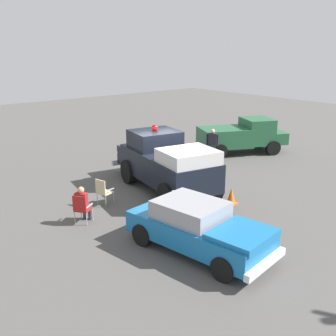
{
  "coord_description": "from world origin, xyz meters",
  "views": [
    {
      "loc": [
        12.16,
        -10.03,
        5.74
      ],
      "look_at": [
        0.24,
        -0.03,
        1.0
      ],
      "focal_mm": 42.89,
      "sensor_mm": 36.0,
      "label": 1
    }
  ],
  "objects_px": {
    "lawn_chair_by_car": "(177,200)",
    "spectator_standing": "(212,142)",
    "spectator_seated": "(83,203)",
    "lawn_chair_near_truck": "(81,207)",
    "traffic_cone": "(231,196)",
    "lawn_chair_spare": "(103,190)",
    "classic_hot_rod": "(199,228)",
    "vintage_fire_truck": "(165,162)",
    "parked_pickup": "(242,135)"
  },
  "relations": [
    {
      "from": "lawn_chair_by_car",
      "to": "spectator_standing",
      "type": "height_order",
      "value": "spectator_standing"
    },
    {
      "from": "spectator_seated",
      "to": "spectator_standing",
      "type": "bearing_deg",
      "value": 106.0
    },
    {
      "from": "lawn_chair_by_car",
      "to": "spectator_seated",
      "type": "height_order",
      "value": "spectator_seated"
    },
    {
      "from": "lawn_chair_near_truck",
      "to": "traffic_cone",
      "type": "height_order",
      "value": "lawn_chair_near_truck"
    },
    {
      "from": "lawn_chair_spare",
      "to": "traffic_cone",
      "type": "relative_size",
      "value": 1.61
    },
    {
      "from": "lawn_chair_by_car",
      "to": "spectator_standing",
      "type": "xyz_separation_m",
      "value": [
        -4.22,
        6.11,
        0.37
      ]
    },
    {
      "from": "classic_hot_rod",
      "to": "traffic_cone",
      "type": "xyz_separation_m",
      "value": [
        -1.85,
        3.49,
        -0.44
      ]
    },
    {
      "from": "vintage_fire_truck",
      "to": "lawn_chair_near_truck",
      "type": "height_order",
      "value": "vintage_fire_truck"
    },
    {
      "from": "classic_hot_rod",
      "to": "lawn_chair_by_car",
      "type": "distance_m",
      "value": 2.58
    },
    {
      "from": "classic_hot_rod",
      "to": "traffic_cone",
      "type": "height_order",
      "value": "classic_hot_rod"
    },
    {
      "from": "parked_pickup",
      "to": "traffic_cone",
      "type": "relative_size",
      "value": 8.04
    },
    {
      "from": "lawn_chair_by_car",
      "to": "parked_pickup",
      "type": "bearing_deg",
      "value": 116.69
    },
    {
      "from": "lawn_chair_near_truck",
      "to": "traffic_cone",
      "type": "xyz_separation_m",
      "value": [
        2.05,
        5.18,
        -0.28
      ]
    },
    {
      "from": "vintage_fire_truck",
      "to": "lawn_chair_spare",
      "type": "bearing_deg",
      "value": -93.63
    },
    {
      "from": "classic_hot_rod",
      "to": "lawn_chair_near_truck",
      "type": "bearing_deg",
      "value": -156.57
    },
    {
      "from": "lawn_chair_near_truck",
      "to": "lawn_chair_by_car",
      "type": "bearing_deg",
      "value": 60.71
    },
    {
      "from": "lawn_chair_near_truck",
      "to": "spectator_standing",
      "type": "height_order",
      "value": "spectator_standing"
    },
    {
      "from": "classic_hot_rod",
      "to": "traffic_cone",
      "type": "distance_m",
      "value": 3.97
    },
    {
      "from": "lawn_chair_spare",
      "to": "spectator_seated",
      "type": "height_order",
      "value": "spectator_seated"
    },
    {
      "from": "spectator_seated",
      "to": "traffic_cone",
      "type": "distance_m",
      "value": 5.51
    },
    {
      "from": "lawn_chair_spare",
      "to": "spectator_standing",
      "type": "distance_m",
      "value": 7.74
    },
    {
      "from": "classic_hot_rod",
      "to": "lawn_chair_spare",
      "type": "distance_m",
      "value": 4.87
    },
    {
      "from": "parked_pickup",
      "to": "lawn_chair_by_car",
      "type": "height_order",
      "value": "parked_pickup"
    },
    {
      "from": "lawn_chair_by_car",
      "to": "lawn_chair_near_truck",
      "type": "bearing_deg",
      "value": -119.29
    },
    {
      "from": "traffic_cone",
      "to": "lawn_chair_near_truck",
      "type": "bearing_deg",
      "value": -111.61
    },
    {
      "from": "vintage_fire_truck",
      "to": "spectator_standing",
      "type": "height_order",
      "value": "vintage_fire_truck"
    },
    {
      "from": "lawn_chair_near_truck",
      "to": "lawn_chair_spare",
      "type": "bearing_deg",
      "value": 124.27
    },
    {
      "from": "classic_hot_rod",
      "to": "lawn_chair_spare",
      "type": "height_order",
      "value": "classic_hot_rod"
    },
    {
      "from": "parked_pickup",
      "to": "lawn_chair_near_truck",
      "type": "distance_m",
      "value": 11.7
    },
    {
      "from": "lawn_chair_by_car",
      "to": "lawn_chair_spare",
      "type": "bearing_deg",
      "value": -150.6
    },
    {
      "from": "parked_pickup",
      "to": "lawn_chair_spare",
      "type": "height_order",
      "value": "parked_pickup"
    },
    {
      "from": "spectator_seated",
      "to": "vintage_fire_truck",
      "type": "bearing_deg",
      "value": 99.58
    },
    {
      "from": "classic_hot_rod",
      "to": "parked_pickup",
      "type": "height_order",
      "value": "parked_pickup"
    },
    {
      "from": "lawn_chair_spare",
      "to": "spectator_standing",
      "type": "height_order",
      "value": "spectator_standing"
    },
    {
      "from": "lawn_chair_near_truck",
      "to": "spectator_standing",
      "type": "bearing_deg",
      "value": 106.26
    },
    {
      "from": "classic_hot_rod",
      "to": "spectator_standing",
      "type": "relative_size",
      "value": 2.74
    },
    {
      "from": "lawn_chair_by_car",
      "to": "spectator_standing",
      "type": "distance_m",
      "value": 7.43
    },
    {
      "from": "spectator_standing",
      "to": "traffic_cone",
      "type": "height_order",
      "value": "spectator_standing"
    },
    {
      "from": "vintage_fire_truck",
      "to": "lawn_chair_spare",
      "type": "distance_m",
      "value": 2.94
    },
    {
      "from": "lawn_chair_by_car",
      "to": "traffic_cone",
      "type": "bearing_deg",
      "value": 79.08
    },
    {
      "from": "lawn_chair_by_car",
      "to": "spectator_standing",
      "type": "bearing_deg",
      "value": 124.63
    },
    {
      "from": "vintage_fire_truck",
      "to": "spectator_seated",
      "type": "relative_size",
      "value": 4.85
    },
    {
      "from": "vintage_fire_truck",
      "to": "classic_hot_rod",
      "type": "height_order",
      "value": "vintage_fire_truck"
    },
    {
      "from": "classic_hot_rod",
      "to": "parked_pickup",
      "type": "relative_size",
      "value": 0.9
    },
    {
      "from": "lawn_chair_spare",
      "to": "spectator_standing",
      "type": "xyz_separation_m",
      "value": [
        -1.65,
        7.55,
        0.37
      ]
    },
    {
      "from": "parked_pickup",
      "to": "traffic_cone",
      "type": "distance_m",
      "value": 7.84
    },
    {
      "from": "classic_hot_rod",
      "to": "lawn_chair_near_truck",
      "type": "distance_m",
      "value": 4.25
    },
    {
      "from": "vintage_fire_truck",
      "to": "spectator_seated",
      "type": "distance_m",
      "value": 4.27
    },
    {
      "from": "spectator_seated",
      "to": "classic_hot_rod",
      "type": "bearing_deg",
      "value": 21.69
    },
    {
      "from": "lawn_chair_near_truck",
      "to": "spectator_seated",
      "type": "distance_m",
      "value": 0.17
    }
  ]
}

